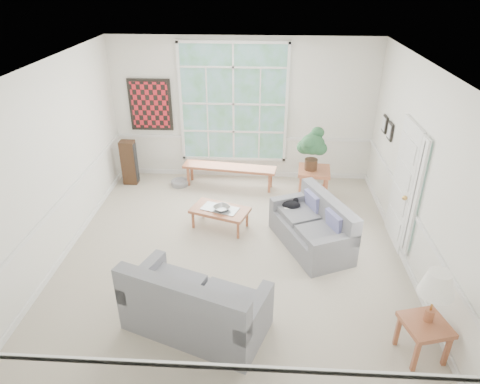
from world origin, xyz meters
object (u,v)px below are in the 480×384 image
loveseat_front (196,297)px  side_table (422,339)px  loveseat_right (311,224)px  end_table (313,183)px  coffee_table (220,218)px

loveseat_front → side_table: size_ratio=3.47×
loveseat_right → end_table: 1.73m
coffee_table → end_table: bearing=54.4°
coffee_table → end_table: size_ratio=1.61×
loveseat_right → end_table: size_ratio=2.54×
end_table → side_table: size_ratio=1.22×
side_table → loveseat_right: bearing=116.8°
coffee_table → end_table: end_table is taller
loveseat_right → side_table: loveseat_right is taller
loveseat_right → end_table: loveseat_right is taller
end_table → loveseat_right: bearing=-96.4°
side_table → coffee_table: bearing=134.8°
loveseat_right → side_table: 2.51m
end_table → side_table: end_table is taller
loveseat_front → coffee_table: 2.43m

